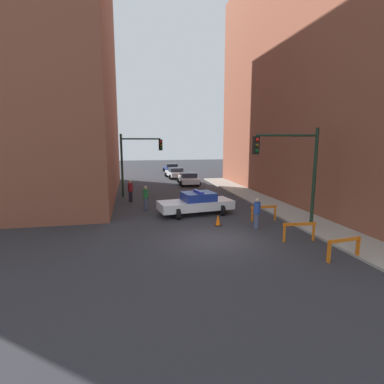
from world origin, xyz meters
name	(u,v)px	position (x,y,z in m)	size (l,w,h in m)	color
ground_plane	(213,240)	(0.00, 0.00, 0.00)	(120.00, 120.00, 0.00)	#2D2D33
sidewalk_right	(329,231)	(6.20, 0.00, 0.06)	(2.40, 44.00, 0.12)	#9E998E
building_corner_left	(19,64)	(-12.00, 14.00, 10.64)	(14.00, 20.00, 21.27)	brown
building_right	(355,72)	(13.40, 8.00, 9.84)	(12.00, 28.00, 19.69)	brown
traffic_light_near	(295,162)	(4.73, 1.12, 3.53)	(3.64, 0.35, 5.20)	black
traffic_light_far	(135,156)	(-3.30, 12.10, 3.40)	(3.44, 0.35, 5.20)	black
police_car	(196,203)	(0.31, 5.13, 0.72)	(4.92, 2.79, 1.52)	white
parked_car_near	(188,178)	(2.31, 17.96, 0.67)	(2.46, 4.41, 1.31)	silver
parked_car_mid	(175,173)	(1.81, 24.04, 0.67)	(2.47, 4.41, 1.31)	silver
parked_car_far	(171,168)	(2.25, 30.90, 0.67)	(2.31, 4.32, 1.31)	navy
pedestrian_crossing	(146,198)	(-2.78, 6.92, 0.86)	(0.36, 0.36, 1.66)	#474C66
pedestrian_corner	(130,191)	(-3.78, 10.01, 0.86)	(0.51, 0.51, 1.66)	black
pedestrian_sidewalk	(257,213)	(2.78, 1.35, 0.86)	(0.44, 0.44, 1.66)	#474C66
barrier_front	(344,245)	(4.33, -3.42, 0.62)	(1.59, 0.34, 0.90)	orange
barrier_mid	(299,229)	(3.86, -1.01, 0.62)	(1.60, 0.28, 0.90)	orange
barrier_back	(264,210)	(3.84, 2.75, 0.62)	(1.60, 0.19, 0.90)	orange
traffic_cone	(218,220)	(0.92, 2.31, 0.32)	(0.36, 0.36, 0.66)	black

